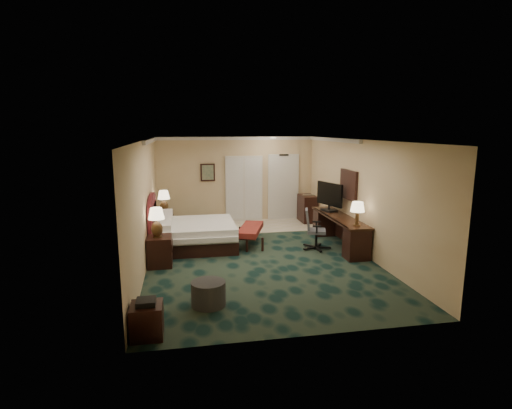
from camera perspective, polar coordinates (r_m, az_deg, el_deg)
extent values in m
cube|color=black|center=(9.46, 0.24, -7.38)|extent=(5.00, 7.50, 0.00)
cube|color=white|center=(9.00, 0.25, 9.19)|extent=(5.00, 7.50, 0.00)
cube|color=tan|center=(12.80, -2.86, 3.59)|extent=(5.00, 0.00, 2.70)
cube|color=tan|center=(5.59, 7.41, -5.95)|extent=(5.00, 0.00, 2.70)
cube|color=tan|center=(9.02, -15.56, 0.17)|extent=(0.00, 7.50, 2.70)
cube|color=tan|center=(9.90, 14.62, 1.13)|extent=(0.00, 7.50, 2.70)
cube|color=beige|center=(12.37, 1.86, -2.99)|extent=(3.20, 1.70, 0.01)
cube|color=silver|center=(13.10, 3.91, 2.42)|extent=(1.02, 0.06, 2.18)
cube|color=#B8B7B2|center=(12.83, -1.72, 2.26)|extent=(1.20, 0.06, 2.10)
cube|color=#3C5A4F|center=(12.64, -6.91, 4.57)|extent=(0.45, 0.06, 0.55)
cube|color=white|center=(10.39, 13.08, 2.76)|extent=(0.05, 0.95, 0.75)
cube|color=silver|center=(10.22, -8.67, -4.30)|extent=(1.98, 1.83, 0.63)
cube|color=black|center=(9.00, -13.58, -6.48)|extent=(0.52, 0.60, 0.65)
cube|color=black|center=(11.58, -12.94, -2.65)|extent=(0.50, 0.58, 0.63)
cube|color=maroon|center=(10.32, -0.77, -4.46)|extent=(0.91, 1.48, 0.47)
cylinder|color=#2B2B2D|center=(6.95, -6.81, -12.51)|extent=(0.74, 0.74, 0.42)
cube|color=black|center=(6.15, -15.31, -15.71)|extent=(0.45, 0.45, 0.49)
cube|color=black|center=(10.40, 11.74, -3.73)|extent=(0.57, 2.66, 0.77)
cube|color=black|center=(10.83, 10.45, 1.06)|extent=(0.39, 0.97, 0.77)
cube|color=black|center=(12.90, 7.34, -0.57)|extent=(0.45, 0.81, 0.86)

